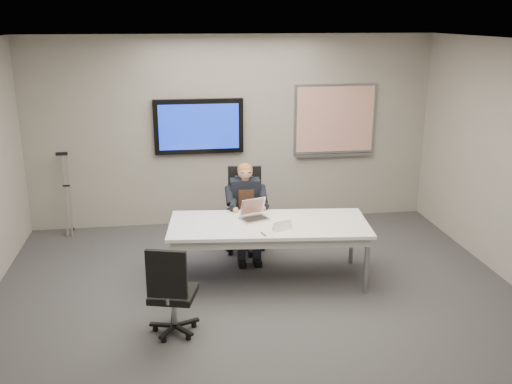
{
  "coord_description": "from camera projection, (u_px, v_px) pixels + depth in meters",
  "views": [
    {
      "loc": [
        -0.89,
        -5.29,
        3.04
      ],
      "look_at": [
        0.06,
        1.06,
        1.05
      ],
      "focal_mm": 40.0,
      "sensor_mm": 36.0,
      "label": 1
    }
  ],
  "objects": [
    {
      "name": "office_chair_far",
      "position": [
        245.0,
        225.0,
        7.65
      ],
      "size": [
        0.6,
        0.6,
        1.12
      ],
      "rotation": [
        0.0,
        0.0,
        -0.13
      ],
      "color": "black",
      "rests_on": "ground"
    },
    {
      "name": "whiteboard",
      "position": [
        335.0,
        120.0,
        8.59
      ],
      "size": [
        1.25,
        0.08,
        1.1
      ],
      "color": "#909398",
      "rests_on": "wall_back"
    },
    {
      "name": "wall_back",
      "position": [
        233.0,
        131.0,
        8.44
      ],
      "size": [
        6.0,
        0.02,
        2.8
      ],
      "primitive_type": "cube",
      "color": "gray",
      "rests_on": "ground"
    },
    {
      "name": "ceiling",
      "position": [
        266.0,
        43.0,
        5.19
      ],
      "size": [
        6.0,
        6.0,
        0.02
      ],
      "primitive_type": "cube",
      "color": "white",
      "rests_on": "wall_back"
    },
    {
      "name": "seated_person",
      "position": [
        247.0,
        221.0,
        7.38
      ],
      "size": [
        0.39,
        0.66,
        1.23
      ],
      "rotation": [
        0.0,
        0.0,
        -0.04
      ],
      "color": "#1B202E",
      "rests_on": "office_chair_far"
    },
    {
      "name": "wall_front",
      "position": [
        366.0,
        368.0,
        2.77
      ],
      "size": [
        6.0,
        0.02,
        2.8
      ],
      "primitive_type": "cube",
      "color": "gray",
      "rests_on": "ground"
    },
    {
      "name": "floor",
      "position": [
        265.0,
        316.0,
        6.02
      ],
      "size": [
        6.0,
        6.0,
        0.02
      ],
      "primitive_type": "cube",
      "color": "#38383B",
      "rests_on": "ground"
    },
    {
      "name": "pen",
      "position": [
        263.0,
        234.0,
        6.32
      ],
      "size": [
        0.05,
        0.13,
        0.01
      ],
      "primitive_type": "cylinder",
      "rotation": [
        0.0,
        1.57,
        1.87
      ],
      "color": "black",
      "rests_on": "conference_table"
    },
    {
      "name": "conference_table",
      "position": [
        269.0,
        229.0,
        6.7
      ],
      "size": [
        2.41,
        1.2,
        0.72
      ],
      "rotation": [
        0.0,
        0.0,
        -0.1
      ],
      "color": "white",
      "rests_on": "ground"
    },
    {
      "name": "tv_display",
      "position": [
        199.0,
        126.0,
        8.29
      ],
      "size": [
        1.3,
        0.09,
        0.8
      ],
      "color": "black",
      "rests_on": "wall_back"
    },
    {
      "name": "crutch",
      "position": [
        67.0,
        192.0,
        8.13
      ],
      "size": [
        0.28,
        0.61,
        1.32
      ],
      "primitive_type": null,
      "rotation": [
        -0.2,
        0.0,
        0.2
      ],
      "color": "#A0A3A8",
      "rests_on": "ground"
    },
    {
      "name": "laptop",
      "position": [
        254.0,
        214.0,
        6.82
      ],
      "size": [
        0.37,
        0.39,
        0.23
      ],
      "rotation": [
        0.0,
        0.0,
        0.35
      ],
      "color": "#AEAEB0",
      "rests_on": "conference_table"
    },
    {
      "name": "name_tent",
      "position": [
        282.0,
        225.0,
        6.46
      ],
      "size": [
        0.25,
        0.15,
        0.1
      ],
      "primitive_type": null,
      "rotation": [
        0.0,
        0.0,
        0.38
      ],
      "color": "white",
      "rests_on": "conference_table"
    },
    {
      "name": "office_chair_near",
      "position": [
        173.0,
        307.0,
        5.6
      ],
      "size": [
        0.57,
        0.57,
        0.97
      ],
      "rotation": [
        0.0,
        0.0,
        2.88
      ],
      "color": "black",
      "rests_on": "ground"
    }
  ]
}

